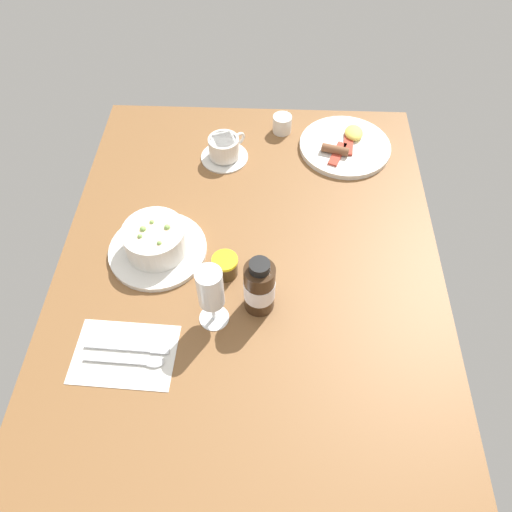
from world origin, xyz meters
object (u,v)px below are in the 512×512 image
at_px(cutlery_setting, 127,354).
at_px(creamer_jug, 282,123).
at_px(breakfast_plate, 345,146).
at_px(coffee_cup, 224,149).
at_px(porridge_bowl, 156,242).
at_px(wine_glass, 211,291).
at_px(sauce_bottle_brown, 259,287).
at_px(jam_jar, 225,266).

height_order(cutlery_setting, creamer_jug, creamer_jug).
bearing_deg(breakfast_plate, cutlery_setting, -36.88).
bearing_deg(coffee_cup, breakfast_plate, 98.85).
xyz_separation_m(creamer_jug, breakfast_plate, (0.07, 0.17, -0.02)).
relative_size(porridge_bowl, coffee_cup, 1.77).
xyz_separation_m(wine_glass, breakfast_plate, (-0.53, 0.30, -0.09)).
height_order(cutlery_setting, breakfast_plate, breakfast_plate).
bearing_deg(breakfast_plate, coffee_cup, -81.15).
bearing_deg(cutlery_setting, breakfast_plate, 143.12).
xyz_separation_m(coffee_cup, creamer_jug, (-0.11, 0.15, -0.00)).
bearing_deg(coffee_cup, sauce_bottle_brown, 13.47).
bearing_deg(wine_glass, porridge_bowl, -139.39).
bearing_deg(cutlery_setting, coffee_cup, 165.57).
bearing_deg(porridge_bowl, sauce_bottle_brown, 61.00).
xyz_separation_m(jam_jar, sauce_bottle_brown, (0.08, 0.08, 0.04)).
bearing_deg(cutlery_setting, porridge_bowl, 175.21).
relative_size(coffee_cup, sauce_bottle_brown, 0.85).
distance_m(porridge_bowl, wine_glass, 0.23).
relative_size(wine_glass, jam_jar, 2.85).
height_order(jam_jar, breakfast_plate, jam_jar).
xyz_separation_m(porridge_bowl, sauce_bottle_brown, (0.13, 0.23, 0.03)).
height_order(jam_jar, sauce_bottle_brown, sauce_bottle_brown).
distance_m(sauce_bottle_brown, breakfast_plate, 0.54).
relative_size(creamer_jug, breakfast_plate, 0.25).
bearing_deg(wine_glass, creamer_jug, 167.42).
distance_m(jam_jar, sauce_bottle_brown, 0.11).
distance_m(cutlery_setting, wine_glass, 0.21).
bearing_deg(creamer_jug, cutlery_setting, -23.37).
bearing_deg(sauce_bottle_brown, coffee_cup, -166.53).
bearing_deg(coffee_cup, porridge_bowl, -21.59).
xyz_separation_m(porridge_bowl, jam_jar, (0.05, 0.15, -0.01)).
bearing_deg(creamer_jug, coffee_cup, -52.35).
xyz_separation_m(cutlery_setting, sauce_bottle_brown, (-0.12, 0.25, 0.06)).
height_order(wine_glass, breakfast_plate, wine_glass).
height_order(cutlery_setting, jam_jar, jam_jar).
distance_m(creamer_jug, sauce_bottle_brown, 0.56).
bearing_deg(jam_jar, breakfast_plate, 145.53).
xyz_separation_m(sauce_bottle_brown, breakfast_plate, (-0.49, 0.21, -0.06)).
height_order(coffee_cup, creamer_jug, coffee_cup).
height_order(cutlery_setting, wine_glass, wine_glass).
distance_m(coffee_cup, sauce_bottle_brown, 0.46).
height_order(porridge_bowl, sauce_bottle_brown, sauce_bottle_brown).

